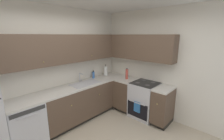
# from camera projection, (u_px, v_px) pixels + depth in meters

# --- Properties ---
(wall_back) EXTENTS (3.95, 0.05, 2.65)m
(wall_back) POSITION_uv_depth(u_px,v_px,m) (52.00, 68.00, 3.29)
(wall_back) COLOR silver
(wall_back) RESTS_ON ground_plane
(wall_right) EXTENTS (0.05, 3.41, 2.65)m
(wall_right) POSITION_uv_depth(u_px,v_px,m) (162.00, 65.00, 3.58)
(wall_right) COLOR silver
(wall_right) RESTS_ON ground_plane
(dishwasher) EXTENTS (0.60, 0.63, 0.85)m
(dishwasher) POSITION_uv_depth(u_px,v_px,m) (25.00, 124.00, 2.74)
(dishwasher) COLOR silver
(dishwasher) RESTS_ON ground_plane
(lower_cabinets_back) EXTENTS (1.78, 0.62, 0.85)m
(lower_cabinets_back) POSITION_uv_depth(u_px,v_px,m) (79.00, 103.00, 3.60)
(lower_cabinets_back) COLOR brown
(lower_cabinets_back) RESTS_ON ground_plane
(countertop_back) EXTENTS (2.99, 0.60, 0.03)m
(countertop_back) POSITION_uv_depth(u_px,v_px,m) (78.00, 86.00, 3.49)
(countertop_back) COLOR beige
(countertop_back) RESTS_ON lower_cabinets_back
(lower_cabinets_right) EXTENTS (0.62, 1.46, 0.85)m
(lower_cabinets_right) POSITION_uv_depth(u_px,v_px,m) (140.00, 99.00, 3.81)
(lower_cabinets_right) COLOR brown
(lower_cabinets_right) RESTS_ON ground_plane
(countertop_right) EXTENTS (0.60, 1.46, 0.03)m
(countertop_right) POSITION_uv_depth(u_px,v_px,m) (141.00, 83.00, 3.71)
(countertop_right) COLOR beige
(countertop_right) RESTS_ON lower_cabinets_right
(oven_range) EXTENTS (0.68, 0.62, 1.03)m
(oven_range) POSITION_uv_depth(u_px,v_px,m) (144.00, 100.00, 3.73)
(oven_range) COLOR silver
(oven_range) RESTS_ON ground_plane
(upper_cabinets_back) EXTENTS (2.67, 0.34, 0.62)m
(upper_cabinets_back) POSITION_uv_depth(u_px,v_px,m) (66.00, 49.00, 3.27)
(upper_cabinets_back) COLOR brown
(upper_cabinets_right) EXTENTS (0.32, 2.01, 0.62)m
(upper_cabinets_right) POSITION_uv_depth(u_px,v_px,m) (136.00, 47.00, 3.78)
(upper_cabinets_right) COLOR brown
(sink) EXTENTS (0.71, 0.40, 0.10)m
(sink) POSITION_uv_depth(u_px,v_px,m) (86.00, 85.00, 3.62)
(sink) COLOR #B7B7BC
(sink) RESTS_ON countertop_back
(faucet) EXTENTS (0.07, 0.16, 0.23)m
(faucet) POSITION_uv_depth(u_px,v_px,m) (80.00, 77.00, 3.72)
(faucet) COLOR silver
(faucet) RESTS_ON countertop_back
(soap_bottle) EXTENTS (0.07, 0.07, 0.21)m
(soap_bottle) POSITION_uv_depth(u_px,v_px,m) (93.00, 75.00, 4.04)
(soap_bottle) COLOR #3F72BF
(soap_bottle) RESTS_ON countertop_back
(paper_towel_roll) EXTENTS (0.11, 0.11, 0.33)m
(paper_towel_roll) POSITION_uv_depth(u_px,v_px,m) (106.00, 71.00, 4.34)
(paper_towel_roll) COLOR white
(paper_towel_roll) RESTS_ON countertop_back
(oil_bottle) EXTENTS (0.07, 0.07, 0.30)m
(oil_bottle) POSITION_uv_depth(u_px,v_px,m) (127.00, 74.00, 3.96)
(oil_bottle) COLOR #BF4C3F
(oil_bottle) RESTS_ON countertop_right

